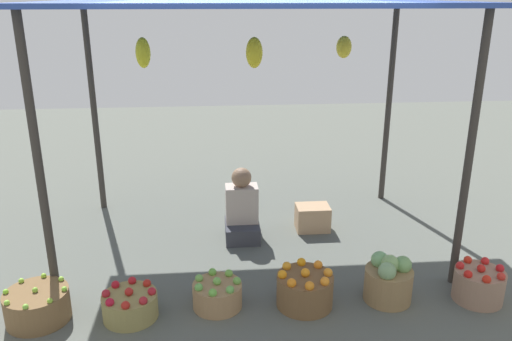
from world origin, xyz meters
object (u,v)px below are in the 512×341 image
at_px(basket_limes, 37,305).
at_px(basket_red_tomatoes, 479,284).
at_px(basket_cabbages, 388,280).
at_px(basket_green_apples, 217,294).
at_px(vendor_person, 242,212).
at_px(basket_oranges, 305,289).
at_px(wooden_crate_near_vendor, 313,218).
at_px(basket_red_apples, 130,305).

height_order(basket_limes, basket_red_tomatoes, basket_red_tomatoes).
bearing_deg(basket_cabbages, basket_green_apples, 179.08).
distance_m(vendor_person, basket_oranges, 1.40).
bearing_deg(basket_red_tomatoes, basket_oranges, 178.04).
distance_m(vendor_person, basket_red_tomatoes, 2.38).
bearing_deg(basket_red_tomatoes, wooden_crate_near_vendor, 127.44).
height_order(basket_oranges, basket_cabbages, basket_cabbages).
bearing_deg(wooden_crate_near_vendor, basket_red_tomatoes, -52.56).
relative_size(vendor_person, wooden_crate_near_vendor, 2.14).
xyz_separation_m(vendor_person, basket_oranges, (0.45, -1.32, -0.15)).
height_order(basket_green_apples, basket_oranges, basket_oranges).
relative_size(basket_cabbages, basket_red_tomatoes, 1.01).
distance_m(vendor_person, basket_cabbages, 1.76).
bearing_deg(basket_cabbages, wooden_crate_near_vendor, 104.72).
relative_size(basket_oranges, basket_cabbages, 1.13).
bearing_deg(basket_green_apples, basket_red_apples, -172.74).
relative_size(basket_green_apples, basket_red_tomatoes, 0.99).
bearing_deg(basket_red_tomatoes, basket_green_apples, 177.70).
relative_size(basket_oranges, basket_red_tomatoes, 1.14).
bearing_deg(basket_red_apples, basket_red_tomatoes, 0.01).
distance_m(basket_red_apples, wooden_crate_near_vendor, 2.33).
xyz_separation_m(vendor_person, basket_red_apples, (-0.99, -1.37, -0.19)).
bearing_deg(basket_oranges, basket_limes, -179.43).
xyz_separation_m(vendor_person, basket_limes, (-1.72, -1.34, -0.17)).
xyz_separation_m(basket_cabbages, basket_red_tomatoes, (0.77, -0.07, -0.04)).
height_order(basket_green_apples, wooden_crate_near_vendor, wooden_crate_near_vendor).
xyz_separation_m(vendor_person, basket_cabbages, (1.17, -1.31, -0.11)).
relative_size(basket_limes, basket_green_apples, 1.22).
bearing_deg(wooden_crate_near_vendor, basket_cabbages, -75.28).
relative_size(basket_green_apples, wooden_crate_near_vendor, 1.13).
bearing_deg(basket_oranges, basket_red_tomatoes, -1.96).
relative_size(basket_limes, basket_oranges, 1.06).
bearing_deg(wooden_crate_near_vendor, basket_limes, -149.72).
relative_size(basket_red_apples, wooden_crate_near_vendor, 1.22).
xyz_separation_m(basket_green_apples, basket_cabbages, (1.45, -0.02, 0.07)).
distance_m(basket_green_apples, basket_red_tomatoes, 2.23).
distance_m(basket_limes, basket_red_apples, 0.73).
distance_m(basket_oranges, wooden_crate_near_vendor, 1.49).
height_order(basket_limes, basket_oranges, basket_oranges).
bearing_deg(basket_green_apples, vendor_person, 77.46).
bearing_deg(basket_red_tomatoes, vendor_person, 144.70).
bearing_deg(basket_cabbages, basket_limes, -179.28).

